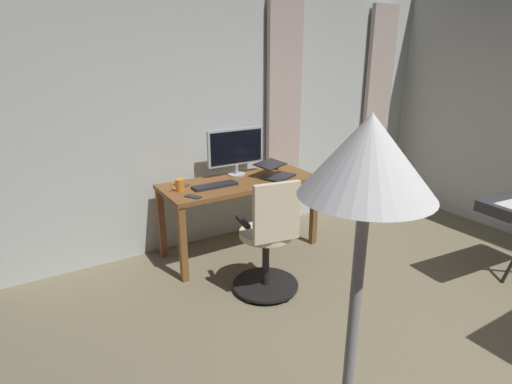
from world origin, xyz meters
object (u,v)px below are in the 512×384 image
mug_tea (180,185)px  office_chair (269,242)px  laptop (276,172)px  floor_lamp (361,241)px  cell_phone_face_up (182,185)px  cell_phone_by_monitor (193,197)px  computer_keyboard (215,186)px  computer_mouse (275,167)px  desk (240,190)px  computer_monitor (236,148)px

mug_tea → office_chair: bearing=116.7°
laptop → floor_lamp: (1.54, 2.60, 0.70)m
cell_phone_face_up → cell_phone_by_monitor: (0.04, 0.37, 0.00)m
computer_keyboard → floor_lamp: floor_lamp is taller
cell_phone_face_up → floor_lamp: bearing=47.0°
computer_mouse → floor_lamp: (1.71, 2.85, 0.73)m
desk → computer_monitor: 0.43m
computer_monitor → laptop: size_ratio=1.49×
computer_monitor → computer_keyboard: computer_monitor is taller
floor_lamp → desk: bearing=-113.6°
computer_keyboard → cell_phone_face_up: (0.24, -0.21, -0.01)m
computer_monitor → computer_keyboard: bearing=34.4°
cell_phone_face_up → floor_lamp: (0.64, 2.84, 0.74)m
computer_monitor → computer_mouse: bearing=176.1°
desk → office_chair: 0.87m
cell_phone_face_up → computer_monitor: bearing=153.5°
computer_mouse → cell_phone_face_up: 1.07m
computer_monitor → laptop: bearing=135.9°
computer_monitor → cell_phone_face_up: computer_monitor is taller
computer_monitor → cell_phone_face_up: bearing=3.8°
computer_keyboard → mug_tea: 0.33m
desk → computer_mouse: computer_mouse is taller
computer_monitor → mug_tea: bearing=15.5°
office_chair → cell_phone_by_monitor: bearing=131.8°
computer_keyboard → cell_phone_by_monitor: bearing=29.4°
desk → cell_phone_face_up: 0.57m
laptop → mug_tea: bearing=-28.2°
computer_mouse → cell_phone_face_up: bearing=0.5°
cell_phone_by_monitor → mug_tea: mug_tea is taller
mug_tea → floor_lamp: (0.56, 2.69, 0.69)m
desk → cell_phone_by_monitor: size_ratio=10.62×
desk → computer_mouse: 0.57m
desk → computer_keyboard: computer_keyboard is taller
office_chair → cell_phone_face_up: bearing=118.8°
desk → cell_phone_face_up: bearing=-16.5°
mug_tea → cell_phone_by_monitor: bearing=99.0°
computer_mouse → mug_tea: (1.15, 0.16, 0.04)m
computer_monitor → cell_phone_by_monitor: computer_monitor is taller
computer_keyboard → computer_mouse: (-0.83, -0.22, 0.01)m
computer_keyboard → computer_mouse: computer_mouse is taller
laptop → mug_tea: (0.98, -0.09, 0.00)m
desk → laptop: laptop is taller
computer_keyboard → cell_phone_by_monitor: computer_keyboard is taller
office_chair → computer_keyboard: size_ratio=2.35×
computer_monitor → floor_lamp: bearing=66.6°
cell_phone_face_up → cell_phone_by_monitor: same height
computer_mouse → cell_phone_face_up: (1.07, 0.01, -0.01)m
computer_monitor → cell_phone_by_monitor: size_ratio=4.33×
office_chair → computer_mouse: size_ratio=10.10×
office_chair → computer_mouse: 1.27m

